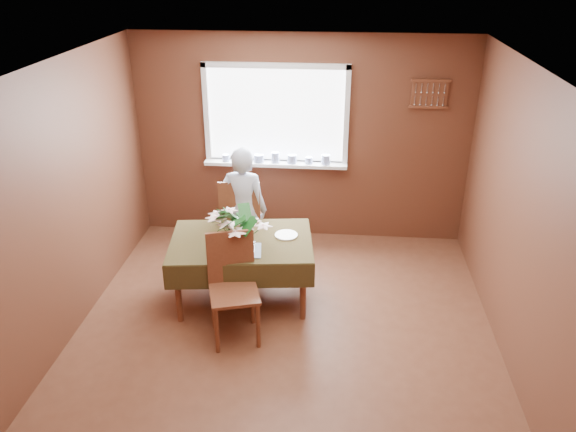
# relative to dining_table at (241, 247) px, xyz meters

# --- Properties ---
(floor) EXTENTS (4.50, 4.50, 0.00)m
(floor) POSITION_rel_dining_table_xyz_m (0.49, -0.70, -0.61)
(floor) COLOR brown
(floor) RESTS_ON ground
(ceiling) EXTENTS (4.50, 4.50, 0.00)m
(ceiling) POSITION_rel_dining_table_xyz_m (0.49, -0.70, 1.89)
(ceiling) COLOR white
(ceiling) RESTS_ON wall_back
(wall_back) EXTENTS (4.00, 0.00, 4.00)m
(wall_back) POSITION_rel_dining_table_xyz_m (0.49, 1.55, 0.64)
(wall_back) COLOR brown
(wall_back) RESTS_ON floor
(wall_front) EXTENTS (4.00, 0.00, 4.00)m
(wall_front) POSITION_rel_dining_table_xyz_m (0.49, -2.95, 0.64)
(wall_front) COLOR brown
(wall_front) RESTS_ON floor
(wall_left) EXTENTS (0.00, 4.50, 4.50)m
(wall_left) POSITION_rel_dining_table_xyz_m (-1.51, -0.70, 0.64)
(wall_left) COLOR brown
(wall_left) RESTS_ON floor
(wall_right) EXTENTS (0.00, 4.50, 4.50)m
(wall_right) POSITION_rel_dining_table_xyz_m (2.49, -0.70, 0.64)
(wall_right) COLOR brown
(wall_right) RESTS_ON floor
(window_assembly) EXTENTS (1.72, 0.20, 1.22)m
(window_assembly) POSITION_rel_dining_table_xyz_m (0.19, 1.50, 0.74)
(window_assembly) COLOR white
(window_assembly) RESTS_ON wall_back
(spoon_rack) EXTENTS (0.44, 0.05, 0.33)m
(spoon_rack) POSITION_rel_dining_table_xyz_m (1.94, 1.52, 1.24)
(spoon_rack) COLOR brown
(spoon_rack) RESTS_ON wall_back
(dining_table) EXTENTS (1.53, 1.14, 0.70)m
(dining_table) POSITION_rel_dining_table_xyz_m (0.00, 0.00, 0.00)
(dining_table) COLOR brown
(dining_table) RESTS_ON floor
(chair_far) EXTENTS (0.49, 0.49, 1.06)m
(chair_far) POSITION_rel_dining_table_xyz_m (-0.13, 0.73, -0.04)
(chair_far) COLOR brown
(chair_far) RESTS_ON floor
(chair_near) EXTENTS (0.55, 0.55, 1.02)m
(chair_near) POSITION_rel_dining_table_xyz_m (0.01, -0.57, -0.05)
(chair_near) COLOR brown
(chair_near) RESTS_ON floor
(seated_woman) EXTENTS (0.55, 0.39, 1.45)m
(seated_woman) POSITION_rel_dining_table_xyz_m (-0.08, 0.65, 0.12)
(seated_woman) COLOR white
(seated_woman) RESTS_ON floor
(flower_bouquet) EXTENTS (0.49, 0.49, 0.42)m
(flower_bouquet) POSITION_rel_dining_table_xyz_m (0.01, -0.24, 0.36)
(flower_bouquet) COLOR white
(flower_bouquet) RESTS_ON dining_table
(side_plate) EXTENTS (0.26, 0.26, 0.01)m
(side_plate) POSITION_rel_dining_table_xyz_m (0.44, 0.14, 0.09)
(side_plate) COLOR white
(side_plate) RESTS_ON dining_table
(table_knife) EXTENTS (0.04, 0.23, 0.00)m
(table_knife) POSITION_rel_dining_table_xyz_m (0.15, -0.13, 0.09)
(table_knife) COLOR silver
(table_knife) RESTS_ON dining_table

